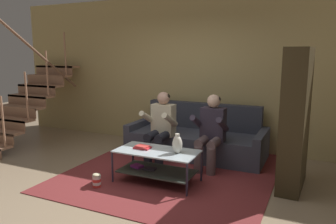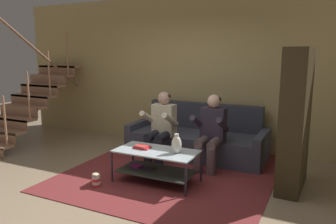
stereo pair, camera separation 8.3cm
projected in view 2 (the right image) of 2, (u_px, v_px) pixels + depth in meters
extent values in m
plane|color=gray|center=(132.00, 190.00, 4.39)|extent=(16.80, 16.80, 0.00)
cube|color=tan|center=(198.00, 72.00, 6.31)|extent=(8.40, 0.12, 2.90)
cube|color=#A8785B|center=(1.00, 131.00, 6.19)|extent=(1.04, 0.27, 0.04)
cube|color=#A8785B|center=(13.00, 118.00, 6.40)|extent=(1.04, 0.27, 0.04)
cube|color=#946950|center=(8.00, 123.00, 6.30)|extent=(1.04, 0.02, 0.19)
cube|color=#A8785B|center=(23.00, 107.00, 6.60)|extent=(1.04, 0.27, 0.04)
cube|color=#946950|center=(19.00, 111.00, 6.51)|extent=(1.04, 0.02, 0.19)
cube|color=#A8785B|center=(34.00, 96.00, 6.81)|extent=(1.04, 0.27, 0.04)
cube|color=#946950|center=(29.00, 100.00, 6.71)|extent=(1.04, 0.02, 0.19)
cube|color=#A8785B|center=(43.00, 85.00, 7.01)|extent=(1.04, 0.27, 0.04)
cube|color=#946950|center=(39.00, 89.00, 6.92)|extent=(1.04, 0.02, 0.19)
cube|color=#A8785B|center=(52.00, 76.00, 7.22)|extent=(1.04, 0.27, 0.04)
cube|color=#946950|center=(48.00, 79.00, 7.12)|extent=(1.04, 0.02, 0.19)
cube|color=#A8785B|center=(60.00, 66.00, 7.42)|extent=(1.04, 0.27, 0.04)
cube|color=#946950|center=(56.00, 70.00, 7.33)|extent=(1.04, 0.02, 0.19)
cylinder|color=#A8785B|center=(5.00, 121.00, 5.70)|extent=(0.04, 0.04, 0.90)
cylinder|color=#A8785B|center=(29.00, 96.00, 6.11)|extent=(0.04, 0.04, 0.90)
cylinder|color=#A8785B|center=(49.00, 74.00, 6.52)|extent=(0.04, 0.04, 0.90)
cylinder|color=#A8785B|center=(67.00, 54.00, 6.93)|extent=(0.04, 0.04, 0.90)
cylinder|color=brown|center=(43.00, 56.00, 6.33)|extent=(0.05, 1.92, 1.38)
cube|color=#3C3F4D|center=(196.00, 144.00, 5.83)|extent=(2.15, 0.98, 0.42)
cube|color=#333542|center=(204.00, 116.00, 6.10)|extent=(2.15, 0.18, 0.48)
cube|color=#3C3F4D|center=(141.00, 134.00, 6.31)|extent=(0.13, 0.98, 0.54)
cube|color=#3C3F4D|center=(262.00, 149.00, 5.33)|extent=(0.13, 0.98, 0.54)
cylinder|color=black|center=(148.00, 152.00, 5.35)|extent=(0.14, 0.14, 0.42)
cylinder|color=black|center=(159.00, 154.00, 5.27)|extent=(0.14, 0.14, 0.42)
cylinder|color=black|center=(153.00, 135.00, 5.47)|extent=(0.14, 0.42, 0.14)
cylinder|color=black|center=(164.00, 136.00, 5.38)|extent=(0.14, 0.42, 0.14)
cube|color=beige|center=(164.00, 120.00, 5.57)|extent=(0.38, 0.22, 0.54)
cylinder|color=beige|center=(148.00, 118.00, 5.49)|extent=(0.09, 0.49, 0.31)
cylinder|color=beige|center=(170.00, 120.00, 5.31)|extent=(0.09, 0.49, 0.31)
sphere|color=tan|center=(164.00, 98.00, 5.50)|extent=(0.21, 0.21, 0.21)
ellipsoid|color=black|center=(165.00, 96.00, 5.51)|extent=(0.21, 0.21, 0.13)
cylinder|color=#5F4B4D|center=(198.00, 160.00, 4.98)|extent=(0.14, 0.14, 0.42)
cylinder|color=#5F4B4D|center=(211.00, 162.00, 4.89)|extent=(0.14, 0.14, 0.42)
cylinder|color=#5F4B4D|center=(203.00, 141.00, 5.09)|extent=(0.14, 0.42, 0.14)
cylinder|color=#5F4B4D|center=(215.00, 143.00, 5.01)|extent=(0.14, 0.42, 0.14)
cube|color=#312A39|center=(213.00, 125.00, 5.19)|extent=(0.38, 0.22, 0.54)
cylinder|color=#312A39|center=(197.00, 122.00, 5.11)|extent=(0.09, 0.49, 0.31)
cylinder|color=#312A39|center=(223.00, 125.00, 4.94)|extent=(0.09, 0.49, 0.31)
sphere|color=beige|center=(214.00, 101.00, 5.12)|extent=(0.21, 0.21, 0.21)
ellipsoid|color=black|center=(214.00, 99.00, 5.14)|extent=(0.21, 0.21, 0.13)
cube|color=#B2C3CB|center=(156.00, 151.00, 4.59)|extent=(1.16, 0.59, 0.02)
cube|color=#323C34|center=(156.00, 171.00, 4.65)|extent=(1.07, 0.54, 0.02)
cylinder|color=#2C2738|center=(112.00, 166.00, 4.63)|extent=(0.03, 0.03, 0.46)
cylinder|color=#2C2738|center=(186.00, 180.00, 4.14)|extent=(0.03, 0.03, 0.46)
cylinder|color=#2C2738|center=(133.00, 155.00, 5.13)|extent=(0.03, 0.03, 0.46)
cylinder|color=#2C2738|center=(201.00, 166.00, 4.64)|extent=(0.03, 0.03, 0.46)
cube|color=purple|center=(137.00, 166.00, 4.78)|extent=(0.18, 0.16, 0.03)
cube|color=#2E2836|center=(149.00, 169.00, 4.69)|extent=(0.19, 0.14, 0.02)
cube|color=maroon|center=(176.00, 169.00, 5.18)|extent=(3.00, 3.38, 0.01)
cube|color=#875F56|center=(176.00, 169.00, 5.18)|extent=(1.65, 1.86, 0.00)
ellipsoid|color=beige|center=(177.00, 144.00, 4.46)|extent=(0.14, 0.14, 0.24)
cylinder|color=beige|center=(177.00, 136.00, 4.43)|extent=(0.06, 0.06, 0.05)
cube|color=red|center=(142.00, 148.00, 4.70)|extent=(0.24, 0.17, 0.02)
cube|color=red|center=(142.00, 146.00, 4.69)|extent=(0.20, 0.16, 0.02)
cube|color=#322817|center=(300.00, 114.00, 4.71)|extent=(0.29, 0.03, 1.89)
cube|color=#322817|center=(290.00, 126.00, 3.94)|extent=(0.29, 0.03, 1.89)
cube|color=#322817|center=(307.00, 121.00, 4.26)|extent=(0.06, 0.91, 1.89)
cube|color=#322817|center=(291.00, 186.00, 4.49)|extent=(0.34, 0.88, 0.02)
cube|color=#322817|center=(292.00, 165.00, 4.44)|extent=(0.34, 0.88, 0.02)
cube|color=#322817|center=(294.00, 143.00, 4.38)|extent=(0.34, 0.88, 0.02)
cube|color=#322817|center=(296.00, 120.00, 4.32)|extent=(0.34, 0.88, 0.02)
cube|color=#322817|center=(297.00, 96.00, 4.27)|extent=(0.34, 0.88, 0.02)
cube|color=#322817|center=(299.00, 72.00, 4.21)|extent=(0.34, 0.88, 0.02)
cube|color=#322817|center=(301.00, 48.00, 4.16)|extent=(0.34, 0.88, 0.02)
cube|color=#388654|center=(293.00, 170.00, 4.84)|extent=(0.20, 0.04, 0.17)
cube|color=#699BAD|center=(295.00, 170.00, 4.78)|extent=(0.26, 0.05, 0.21)
cube|color=#398344|center=(293.00, 170.00, 4.75)|extent=(0.21, 0.06, 0.25)
cube|color=#9E7253|center=(293.00, 171.00, 4.71)|extent=(0.23, 0.05, 0.23)
cube|color=red|center=(293.00, 174.00, 4.67)|extent=(0.23, 0.06, 0.20)
cube|color=#212A31|center=(293.00, 173.00, 4.60)|extent=(0.26, 0.07, 0.26)
cube|color=#946943|center=(291.00, 175.00, 4.57)|extent=(0.21, 0.04, 0.22)
cube|color=#2B8E52|center=(291.00, 176.00, 4.53)|extent=(0.22, 0.04, 0.24)
cube|color=#ADBB36|center=(291.00, 177.00, 4.49)|extent=(0.25, 0.05, 0.23)
cube|color=#298555|center=(289.00, 178.00, 4.47)|extent=(0.21, 0.04, 0.24)
cube|color=gold|center=(291.00, 178.00, 4.42)|extent=(0.26, 0.04, 0.25)
cylinder|color=red|center=(96.00, 185.00, 4.50)|extent=(0.11, 0.11, 0.04)
cylinder|color=white|center=(96.00, 182.00, 4.49)|extent=(0.11, 0.11, 0.04)
cylinder|color=red|center=(96.00, 180.00, 4.48)|extent=(0.11, 0.11, 0.04)
cylinder|color=white|center=(96.00, 177.00, 4.48)|extent=(0.11, 0.11, 0.04)
ellipsoid|color=beige|center=(96.00, 174.00, 4.47)|extent=(0.11, 0.11, 0.04)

